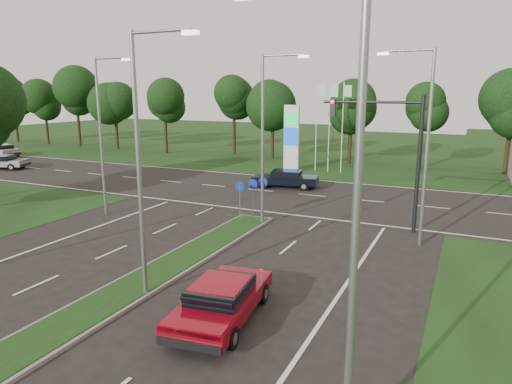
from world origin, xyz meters
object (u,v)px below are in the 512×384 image
at_px(far_car_a, 1,162).
at_px(navy_sedan, 286,178).
at_px(red_sedan, 222,299).
at_px(far_car_b, 2,150).

bearing_deg(far_car_a, navy_sedan, -105.63).
height_order(red_sedan, navy_sedan, navy_sedan).
relative_size(red_sedan, far_car_a, 0.99).
bearing_deg(navy_sedan, far_car_a, 85.56).
bearing_deg(far_car_b, red_sedan, -106.88).
relative_size(navy_sedan, far_car_a, 1.03).
height_order(far_car_a, far_car_b, far_car_b).
distance_m(navy_sedan, far_car_a, 27.57).
height_order(red_sedan, far_car_a, far_car_a).
relative_size(navy_sedan, far_car_b, 1.02).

